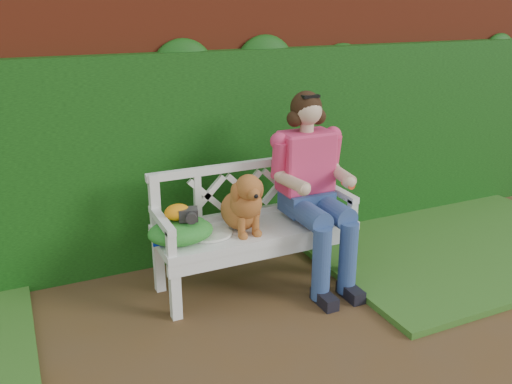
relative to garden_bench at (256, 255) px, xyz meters
name	(u,v)px	position (x,y,z in m)	size (l,w,h in m)	color
ground	(249,378)	(-0.50, -1.00, -0.24)	(60.00, 60.00, 0.00)	#51351A
brick_wall	(154,126)	(-0.50, 0.90, 0.86)	(10.00, 0.30, 2.20)	maroon
ivy_hedge	(163,163)	(-0.50, 0.68, 0.61)	(10.00, 0.18, 1.70)	#1A5C15
grass_right	(453,242)	(1.90, -0.10, -0.21)	(2.60, 2.00, 0.05)	#224A0F
garden_bench	(256,255)	(0.00, 0.00, 0.00)	(1.58, 0.60, 0.48)	white
seated_woman	(308,188)	(0.43, -0.02, 0.48)	(0.61, 0.82, 1.45)	#F1577D
dog	(242,200)	(-0.12, -0.02, 0.47)	(0.31, 0.42, 0.46)	#91593E
tennis_racket	(207,235)	(-0.40, -0.04, 0.25)	(0.60, 0.25, 0.03)	silver
green_bag	(181,231)	(-0.59, -0.02, 0.32)	(0.46, 0.36, 0.16)	#2B7933
camera_item	(188,214)	(-0.53, -0.04, 0.44)	(0.13, 0.10, 0.09)	#262525
baseball_glove	(177,212)	(-0.60, -0.01, 0.45)	(0.18, 0.13, 0.11)	orange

